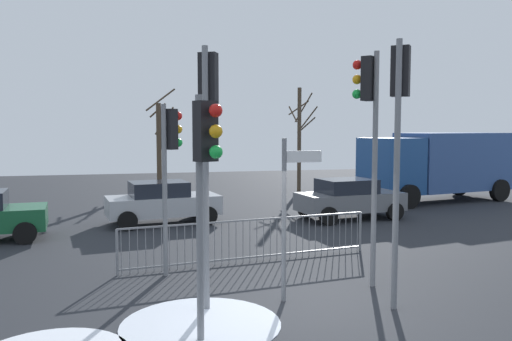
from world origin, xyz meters
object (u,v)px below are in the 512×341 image
object	(u,v)px
traffic_light_foreground_right	(369,116)
traffic_light_mid_right	(205,163)
traffic_light_foreground_left	(169,151)
car_grey_near	(349,198)
car_silver_far	(162,202)
traffic_light_mid_left	(208,119)
traffic_light_rear_left	(399,114)
direction_sign_post	(287,211)
bare_tree_left	(159,142)
bare_tree_right	(300,136)
delivery_truck	(437,163)

from	to	relation	value
traffic_light_foreground_right	traffic_light_mid_right	size ratio (longest dim) A/B	1.28
traffic_light_foreground_left	car_grey_near	bearing A→B (deg)	92.36
car_silver_far	traffic_light_mid_left	bearing A→B (deg)	-96.31
traffic_light_rear_left	traffic_light_foreground_left	bearing A→B (deg)	179.99
traffic_light_foreground_right	traffic_light_mid_right	xyz separation A→B (m)	(-3.71, -2.14, -0.77)
traffic_light_mid_left	traffic_light_foreground_left	world-z (taller)	traffic_light_mid_left
direction_sign_post	car_silver_far	world-z (taller)	direction_sign_post
traffic_light_foreground_right	car_silver_far	xyz separation A→B (m)	(-3.72, 8.23, -2.79)
car_grey_near	bare_tree_left	size ratio (longest dim) A/B	0.72
car_silver_far	traffic_light_foreground_right	bearing A→B (deg)	-73.94
bare_tree_left	traffic_light_mid_left	bearing A→B (deg)	-90.76
bare_tree_right	car_grey_near	bearing A→B (deg)	-96.35
traffic_light_rear_left	car_silver_far	world-z (taller)	traffic_light_rear_left
traffic_light_mid_left	delivery_truck	size ratio (longest dim) A/B	0.64
traffic_light_mid_right	bare_tree_left	bearing A→B (deg)	-119.75
traffic_light_mid_right	delivery_truck	bearing A→B (deg)	-161.99
car_grey_near	delivery_truck	size ratio (longest dim) A/B	0.54
traffic_light_mid_right	direction_sign_post	xyz separation A→B (m)	(1.78, 1.58, -1.04)
traffic_light_mid_right	car_silver_far	size ratio (longest dim) A/B	0.95
traffic_light_rear_left	traffic_light_mid_right	xyz separation A→B (m)	(-3.64, -0.80, -0.77)
car_silver_far	bare_tree_right	size ratio (longest dim) A/B	0.74
bare_tree_right	traffic_light_foreground_left	bearing A→B (deg)	-119.11
traffic_light_rear_left	bare_tree_left	bearing A→B (deg)	138.04
traffic_light_mid_left	bare_tree_right	size ratio (longest dim) A/B	0.88
bare_tree_left	bare_tree_right	distance (m)	7.58
traffic_light_mid_left	car_grey_near	bearing A→B (deg)	79.90
traffic_light_rear_left	traffic_light_mid_right	distance (m)	3.81
traffic_light_mid_right	car_silver_far	xyz separation A→B (m)	(-0.00, 10.37, -2.02)
traffic_light_mid_left	car_silver_far	xyz separation A→B (m)	(-0.30, 8.75, -2.71)
traffic_light_foreground_left	bare_tree_right	distance (m)	16.08
traffic_light_mid_right	delivery_truck	size ratio (longest dim) A/B	0.52
traffic_light_foreground_right	traffic_light_foreground_left	world-z (taller)	traffic_light_foreground_right
traffic_light_mid_right	delivery_truck	distance (m)	18.03
direction_sign_post	traffic_light_foreground_right	bearing A→B (deg)	14.85
car_silver_far	traffic_light_mid_right	bearing A→B (deg)	-98.23
traffic_light_foreground_left	direction_sign_post	size ratio (longest dim) A/B	1.23
traffic_light_rear_left	bare_tree_left	size ratio (longest dim) A/B	0.88
car_silver_far	bare_tree_right	world-z (taller)	bare_tree_right
traffic_light_mid_right	bare_tree_right	size ratio (longest dim) A/B	0.70
direction_sign_post	bare_tree_right	size ratio (longest dim) A/B	0.58
traffic_light_rear_left	traffic_light_foreground_left	xyz separation A→B (m)	(-3.87, 3.16, -0.75)
traffic_light_foreground_left	delivery_truck	xyz separation A→B (m)	(12.67, 9.05, -1.07)
bare_tree_right	car_silver_far	bearing A→B (deg)	-134.87
traffic_light_mid_left	traffic_light_foreground_left	bearing A→B (deg)	130.80
bare_tree_left	car_grey_near	bearing A→B (deg)	-61.17
traffic_light_foreground_left	car_grey_near	xyz separation A→B (m)	(6.90, 5.70, -2.04)
direction_sign_post	traffic_light_mid_right	bearing A→B (deg)	-139.70
delivery_truck	car_grey_near	bearing A→B (deg)	19.39
traffic_light_rear_left	car_silver_far	xyz separation A→B (m)	(-3.65, 9.57, -2.79)
traffic_light_mid_left	bare_tree_right	bearing A→B (deg)	94.32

